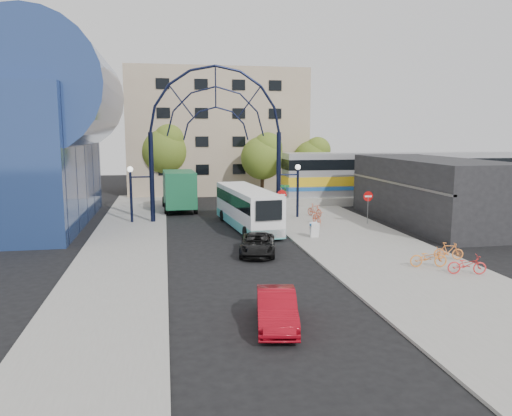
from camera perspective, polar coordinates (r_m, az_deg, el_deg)
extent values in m
plane|color=black|center=(26.30, -1.29, -6.75)|extent=(120.00, 120.00, 0.00)
cube|color=gray|center=(32.17, 11.81, -3.97)|extent=(8.00, 56.00, 0.12)
cube|color=gray|center=(31.91, -14.67, -4.17)|extent=(5.00, 50.00, 0.12)
cylinder|color=black|center=(39.21, -11.82, 3.37)|extent=(0.36, 0.36, 7.00)
cylinder|color=black|center=(40.21, 2.60, 3.67)|extent=(0.36, 0.36, 7.00)
cylinder|color=black|center=(39.45, -14.08, 1.13)|extent=(0.20, 0.20, 4.00)
cylinder|color=black|center=(40.76, 4.78, 1.59)|extent=(0.20, 0.20, 4.00)
sphere|color=white|center=(39.23, -14.19, 4.32)|extent=(0.44, 0.44, 0.44)
sphere|color=white|center=(40.55, 4.82, 4.68)|extent=(0.44, 0.44, 0.44)
cylinder|color=slate|center=(38.50, 2.95, 0.03)|extent=(0.06, 0.06, 2.20)
cylinder|color=red|center=(38.37, 2.96, 1.50)|extent=(0.80, 0.04, 0.80)
cube|color=white|center=(38.34, 2.97, 1.50)|extent=(0.55, 0.02, 0.12)
cylinder|color=slate|center=(38.54, 12.65, -0.16)|extent=(0.06, 0.06, 2.20)
cylinder|color=red|center=(38.41, 12.70, 1.31)|extent=(0.76, 0.04, 0.76)
cube|color=white|center=(38.38, 12.72, 1.30)|extent=(0.55, 0.02, 0.12)
cylinder|color=slate|center=(39.13, 3.32, 0.61)|extent=(0.05, 0.05, 2.80)
cube|color=#146626|center=(38.97, 3.34, 2.50)|extent=(0.70, 0.03, 0.18)
cube|color=#146626|center=(39.00, 3.34, 2.13)|extent=(0.03, 0.70, 0.18)
cube|color=white|center=(32.92, 6.78, -2.56)|extent=(0.55, 0.26, 0.99)
cube|color=white|center=(33.24, 6.60, -2.45)|extent=(0.55, 0.26, 0.99)
cube|color=#1E59A5|center=(33.02, 6.70, -1.94)|extent=(0.55, 0.42, 0.14)
cylinder|color=navy|center=(40.95, -22.14, 12.25)|extent=(9.00, 16.00, 9.00)
cube|color=black|center=(40.58, 19.23, 1.82)|extent=(6.00, 16.00, 5.00)
cube|color=tan|center=(60.34, -4.71, 8.63)|extent=(20.00, 12.00, 14.00)
cube|color=gray|center=(53.21, 16.53, 1.18)|extent=(32.00, 5.00, 0.80)
cube|color=#B7B7BC|center=(52.96, 16.65, 3.86)|extent=(25.00, 3.00, 4.20)
cube|color=gold|center=(53.01, 16.62, 3.22)|extent=(25.10, 3.05, 0.90)
cube|color=black|center=(52.89, 16.70, 4.94)|extent=(25.05, 3.05, 1.00)
cube|color=#1E59A5|center=(53.07, 16.59, 2.47)|extent=(25.10, 3.05, 0.35)
cylinder|color=#382314|center=(52.32, 0.71, 2.37)|extent=(0.36, 0.36, 2.52)
sphere|color=#415F19|center=(52.08, 0.72, 5.74)|extent=(4.48, 4.48, 4.48)
sphere|color=#415F19|center=(51.84, 1.33, 6.96)|extent=(3.08, 3.08, 3.08)
cylinder|color=#382314|center=(55.32, -10.33, 2.76)|extent=(0.36, 0.36, 2.88)
sphere|color=#415F19|center=(55.08, -10.43, 6.40)|extent=(5.12, 5.12, 5.12)
sphere|color=#415F19|center=(54.75, -9.94, 7.74)|extent=(3.52, 3.52, 3.52)
cylinder|color=#382314|center=(55.70, 6.39, 2.60)|extent=(0.36, 0.36, 2.34)
sphere|color=#415F19|center=(55.48, 6.44, 5.54)|extent=(4.16, 4.16, 4.16)
sphere|color=#415F19|center=(55.29, 7.05, 6.60)|extent=(2.86, 2.86, 2.86)
cube|color=white|center=(36.59, -1.04, 0.19)|extent=(3.39, 10.71, 2.65)
cube|color=#58C4C1|center=(36.76, -1.03, -1.51)|extent=(3.42, 10.71, 0.64)
cube|color=black|center=(36.51, -1.04, 1.04)|extent=(3.42, 10.50, 0.82)
cube|color=black|center=(31.46, 1.49, -0.28)|extent=(1.73, 0.30, 1.28)
cube|color=black|center=(41.61, -2.92, 1.01)|extent=(2.20, 0.39, 1.46)
cylinder|color=black|center=(39.63, -3.86, -0.88)|extent=(0.34, 0.90, 0.88)
cylinder|color=black|center=(40.17, -0.68, -0.73)|extent=(0.34, 0.90, 0.88)
cylinder|color=black|center=(32.79, -1.18, -2.87)|extent=(0.34, 0.90, 0.88)
cylinder|color=black|center=(33.44, 2.60, -2.65)|extent=(0.34, 0.90, 0.88)
cube|color=black|center=(47.67, -9.00, 1.58)|extent=(2.62, 2.73, 2.41)
cube|color=black|center=(48.92, -9.11, 2.33)|extent=(2.19, 0.20, 1.09)
cube|color=#1A643D|center=(44.32, -8.74, 2.19)|extent=(2.83, 5.13, 3.06)
cylinder|color=black|center=(47.37, -10.47, 0.67)|extent=(0.33, 1.06, 1.05)
cylinder|color=black|center=(47.53, -7.44, 0.76)|extent=(0.33, 1.06, 1.05)
cylinder|color=black|center=(43.16, -10.24, -0.10)|extent=(0.33, 1.06, 1.05)
cylinder|color=black|center=(43.33, -6.92, 0.01)|extent=(0.33, 1.06, 1.05)
imported|color=black|center=(28.85, 0.18, -4.14)|extent=(2.81, 4.60, 1.19)
imported|color=maroon|center=(18.44, 2.36, -11.42)|extent=(2.03, 4.16, 1.31)
imported|color=#E4532D|center=(37.88, 6.97, -1.10)|extent=(0.66, 1.88, 0.99)
imported|color=#D74E2B|center=(41.35, 6.71, -0.24)|extent=(1.15, 1.76, 1.03)
imported|color=red|center=(26.53, 22.97, -5.97)|extent=(1.95, 1.07, 0.97)
imported|color=orange|center=(29.16, 21.16, -4.61)|extent=(1.63, 0.85, 0.95)
imported|color=orange|center=(27.22, 19.11, -5.36)|extent=(1.98, 0.95, 1.00)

